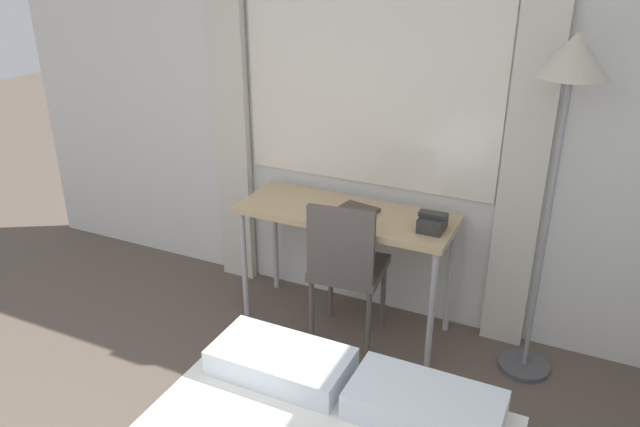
{
  "coord_description": "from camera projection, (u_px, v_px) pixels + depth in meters",
  "views": [
    {
      "loc": [
        1.37,
        -0.47,
        2.25
      ],
      "look_at": [
        0.1,
        2.21,
        0.92
      ],
      "focal_mm": 35.0,
      "sensor_mm": 36.0,
      "label": 1
    }
  ],
  "objects": [
    {
      "name": "telephone",
      "position": [
        432.0,
        222.0,
        3.4
      ],
      "size": [
        0.15,
        0.17,
        0.1
      ],
      "color": "#2D2D2D",
      "rests_on": "desk"
    },
    {
      "name": "desk",
      "position": [
        346.0,
        222.0,
        3.67
      ],
      "size": [
        1.28,
        0.48,
        0.77
      ],
      "color": "tan",
      "rests_on": "ground_plane"
    },
    {
      "name": "book",
      "position": [
        355.0,
        212.0,
        3.6
      ],
      "size": [
        0.25,
        0.25,
        0.02
      ],
      "rotation": [
        0.0,
        0.0,
        -0.18
      ],
      "color": "#4C4238",
      "rests_on": "desk"
    },
    {
      "name": "standing_lamp",
      "position": [
        568.0,
        96.0,
        2.9
      ],
      "size": [
        0.34,
        0.34,
        1.85
      ],
      "color": "#4C4C51",
      "rests_on": "ground_plane"
    },
    {
      "name": "desk_chair",
      "position": [
        346.0,
        263.0,
        3.55
      ],
      "size": [
        0.44,
        0.44,
        0.93
      ],
      "rotation": [
        0.0,
        0.0,
        0.1
      ],
      "color": "#59514C",
      "rests_on": "ground_plane"
    },
    {
      "name": "wall_back_with_window",
      "position": [
        358.0,
        100.0,
        3.69
      ],
      "size": [
        5.13,
        0.13,
        2.7
      ],
      "color": "silver",
      "rests_on": "ground_plane"
    }
  ]
}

